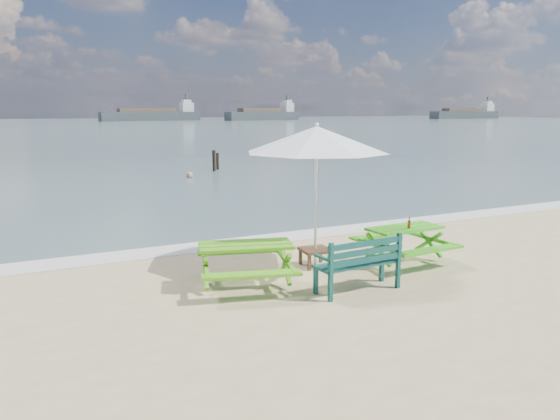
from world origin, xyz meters
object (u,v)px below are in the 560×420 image
picnic_table_right (404,245)px  swimmer (189,190)px  park_bench (357,274)px  side_table (315,257)px  picnic_table_left (246,266)px  beer_bottle (409,224)px  patio_umbrella (317,139)px

picnic_table_right → swimmer: (0.22, 14.79, -0.89)m
picnic_table_right → swimmer: picnic_table_right is taller
park_bench → side_table: 1.56m
picnic_table_left → park_bench: park_bench is taller
side_table → picnic_table_right: bearing=-17.8°
picnic_table_left → beer_bottle: (3.37, -0.15, 0.43)m
picnic_table_left → side_table: bearing=17.2°
picnic_table_right → park_bench: bearing=-151.0°
picnic_table_left → patio_umbrella: size_ratio=0.71×
park_bench → side_table: size_ratio=2.52×
picnic_table_right → picnic_table_left: bearing=179.4°
swimmer → picnic_table_right: bearing=-90.9°
side_table → patio_umbrella: (0.00, 0.00, 2.25)m
picnic_table_left → park_bench: size_ratio=1.40×
picnic_table_left → patio_umbrella: 2.71m
side_table → swimmer: 14.39m
patio_umbrella → beer_bottle: (1.71, -0.67, -1.65)m
park_bench → side_table: (0.10, 1.55, -0.10)m
swimmer → patio_umbrella: bearing=-97.7°
picnic_table_left → swimmer: 15.22m
beer_bottle → swimmer: (0.23, 14.91, -1.33)m
picnic_table_right → patio_umbrella: bearing=162.2°
patio_umbrella → picnic_table_right: bearing=-17.8°
picnic_table_right → patio_umbrella: patio_umbrella is taller
park_bench → beer_bottle: (1.80, 0.88, 0.51)m
patio_umbrella → picnic_table_left: bearing=-162.8°
side_table → swimmer: bearing=82.3°
picnic_table_right → beer_bottle: bearing=-93.4°
picnic_table_left → park_bench: bearing=-33.4°
beer_bottle → swimmer: size_ratio=0.14×
picnic_table_left → side_table: size_ratio=3.53×
picnic_table_left → patio_umbrella: (1.67, 0.52, 2.07)m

